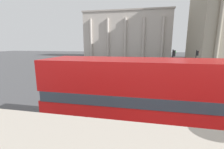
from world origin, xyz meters
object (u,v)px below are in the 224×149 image
double_decker_bus (167,100)px  pedestrian_yellow (122,62)px  traffic_light_mid (173,62)px  pedestrian_olive (148,73)px  plaza_building_left (127,35)px  traffic_light_far (196,59)px  pedestrian_red (129,66)px

double_decker_bus → pedestrian_yellow: (-5.22, 25.47, -1.21)m
pedestrian_yellow → traffic_light_mid: bearing=10.8°
pedestrian_olive → plaza_building_left: bearing=127.5°
traffic_light_mid → plaza_building_left: bearing=103.4°
double_decker_bus → pedestrian_yellow: bearing=106.7°
double_decker_bus → plaza_building_left: size_ratio=0.34×
plaza_building_left → pedestrian_olive: (6.79, -39.53, -7.37)m
traffic_light_far → pedestrian_red: (-10.11, 2.22, -1.52)m
pedestrian_red → traffic_light_far: bearing=-14.4°
double_decker_bus → traffic_light_mid: (2.51, 12.28, 0.40)m
double_decker_bus → pedestrian_red: bearing=104.9°
double_decker_bus → traffic_light_mid: traffic_light_mid is taller
traffic_light_far → pedestrian_yellow: traffic_light_far is taller
pedestrian_red → pedestrian_olive: (3.07, -6.40, -0.05)m
traffic_light_far → plaza_building_left: bearing=111.4°
double_decker_bus → pedestrian_red: double_decker_bus is taller
double_decker_bus → traffic_light_far: 18.66m
double_decker_bus → pedestrian_olive: size_ratio=6.47×
traffic_light_mid → pedestrian_red: (-5.89, 7.34, -1.66)m
plaza_building_left → traffic_light_mid: 41.98m
double_decker_bus → pedestrian_yellow: double_decker_bus is taller
pedestrian_red → traffic_light_mid: bearing=-53.2°
traffic_light_far → pedestrian_yellow: bearing=146.0°
plaza_building_left → pedestrian_olive: bearing=-80.2°
pedestrian_red → pedestrian_yellow: (-1.85, 5.85, 0.04)m
traffic_light_far → pedestrian_olive: traffic_light_far is taller
plaza_building_left → pedestrian_yellow: plaza_building_left is taller
traffic_light_mid → traffic_light_far: 6.64m
pedestrian_yellow → pedestrian_olive: bearing=2.2°
double_decker_bus → plaza_building_left: 53.57m
double_decker_bus → traffic_light_mid: 12.54m
traffic_light_mid → pedestrian_yellow: size_ratio=2.26×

